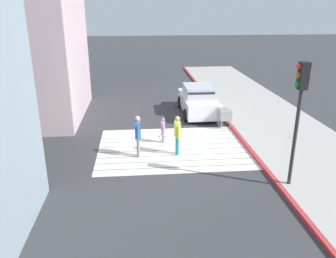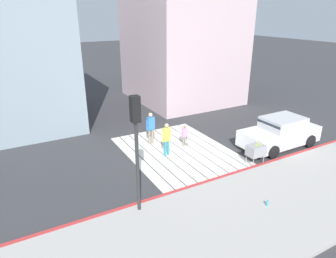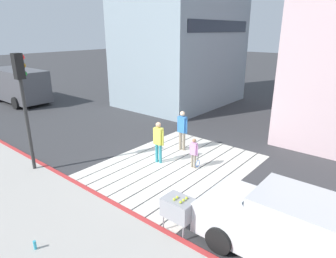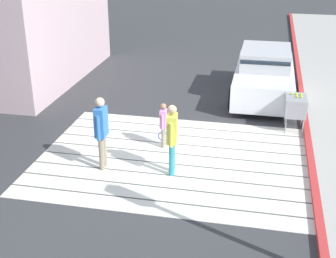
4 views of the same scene
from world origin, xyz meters
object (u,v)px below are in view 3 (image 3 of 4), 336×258
at_px(van_down_street, 18,85).
at_px(traffic_light_corner, 23,90).
at_px(water_bottle, 35,245).
at_px(pedestrian_child_with_racket, 194,152).
at_px(car_parked_near_curb, 295,231).
at_px(pedestrian_adult_lead, 158,139).
at_px(pedestrian_adult_trailing, 182,128).
at_px(tennis_ball_cart, 179,208).

xyz_separation_m(van_down_street, traffic_light_corner, (-4.68, -11.23, 1.76)).
relative_size(water_bottle, pedestrian_child_with_racket, 0.19).
bearing_deg(car_parked_near_curb, water_bottle, 128.37).
bearing_deg(pedestrian_adult_lead, car_parked_near_curb, -108.30).
bearing_deg(pedestrian_child_with_racket, pedestrian_adult_trailing, 51.39).
bearing_deg(pedestrian_child_with_racket, pedestrian_adult_lead, 110.16).
bearing_deg(water_bottle, van_down_street, 66.21).
xyz_separation_m(car_parked_near_curb, pedestrian_adult_trailing, (3.49, 5.76, 0.28)).
bearing_deg(pedestrian_child_with_racket, car_parked_near_curb, -118.55).
bearing_deg(tennis_ball_cart, pedestrian_adult_lead, 48.44).
relative_size(traffic_light_corner, pedestrian_adult_trailing, 2.44).
xyz_separation_m(car_parked_near_curb, pedestrian_adult_lead, (1.88, 5.68, 0.23)).
xyz_separation_m(van_down_street, tennis_ball_cart, (-4.00, -17.39, -0.58)).
distance_m(car_parked_near_curb, pedestrian_adult_trailing, 6.74).
xyz_separation_m(pedestrian_adult_lead, pedestrian_child_with_racket, (0.49, -1.33, -0.31)).
distance_m(pedestrian_adult_lead, pedestrian_adult_trailing, 1.61).
relative_size(pedestrian_adult_trailing, pedestrian_child_with_racket, 1.48).
distance_m(traffic_light_corner, water_bottle, 5.38).
distance_m(car_parked_near_curb, van_down_street, 20.19).
relative_size(car_parked_near_curb, van_down_street, 0.83).
relative_size(traffic_light_corner, water_bottle, 19.27).
relative_size(tennis_ball_cart, pedestrian_adult_lead, 0.61).
relative_size(pedestrian_adult_lead, pedestrian_adult_trailing, 0.96).
bearing_deg(pedestrian_adult_lead, water_bottle, -169.11).
bearing_deg(water_bottle, tennis_ball_cart, -36.91).
distance_m(tennis_ball_cart, pedestrian_child_with_racket, 3.73).
height_order(car_parked_near_curb, pedestrian_child_with_racket, car_parked_near_curb).
height_order(pedestrian_adult_trailing, pedestrian_child_with_racket, pedestrian_adult_trailing).
distance_m(tennis_ball_cart, pedestrian_adult_lead, 4.20).
xyz_separation_m(traffic_light_corner, tennis_ball_cart, (0.68, -6.16, -2.34)).
relative_size(traffic_light_corner, tennis_ball_cart, 4.17).
height_order(van_down_street, pedestrian_adult_lead, van_down_street).
xyz_separation_m(traffic_light_corner, water_bottle, (-2.08, -4.09, -2.81)).
bearing_deg(car_parked_near_curb, pedestrian_child_with_racket, 61.45).
distance_m(traffic_light_corner, pedestrian_adult_trailing, 6.20).
xyz_separation_m(car_parked_near_curb, tennis_ball_cart, (-0.90, 2.55, -0.04)).
xyz_separation_m(van_down_street, water_bottle, (-6.75, -15.32, -1.05)).
distance_m(van_down_street, pedestrian_adult_lead, 14.31).
relative_size(car_parked_near_curb, tennis_ball_cart, 4.23).
bearing_deg(van_down_street, water_bottle, -113.79).
height_order(car_parked_near_curb, pedestrian_adult_lead, pedestrian_adult_lead).
bearing_deg(van_down_street, pedestrian_adult_lead, -94.89).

